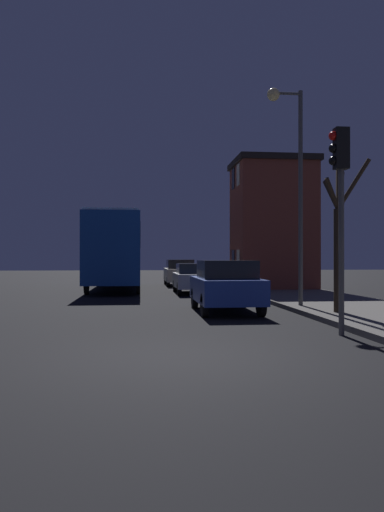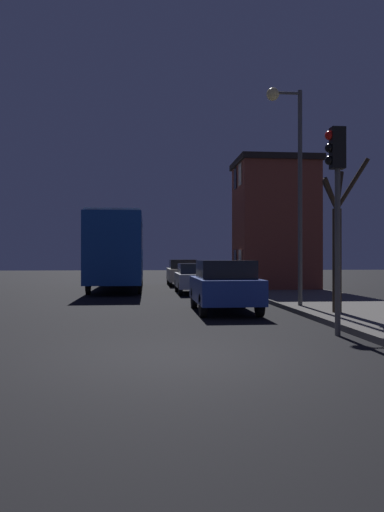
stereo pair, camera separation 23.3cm
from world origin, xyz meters
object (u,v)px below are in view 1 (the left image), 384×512
Objects in this scene: car_mid_lane at (193,278)px; traffic_light at (340,187)px; bus at (116,247)px; streetlamp at (291,161)px; car_far_lane at (180,272)px; bare_tree at (339,235)px; car_near_lane at (226,285)px.

traffic_light is at bearing -82.14° from car_mid_lane.
bus reaches higher than car_mid_lane.
streetlamp is at bearing 84.00° from traffic_light.
bare_tree is at bearing -79.09° from car_far_lane.
bare_tree is 10.40m from car_mid_lane.
car_mid_lane is (-0.11, 8.28, -0.09)m from car_near_lane.
streetlamp is at bearing 12.88° from car_near_lane.
bus is 2.74× the size of car_near_lane.
car_near_lane is at bearing -71.48° from bus.
traffic_light is 1.01× the size of car_far_lane.
car_far_lane is at bearing 90.85° from car_mid_lane.
car_mid_lane is at bearing 90.79° from car_near_lane.
car_near_lane is at bearing 109.51° from traffic_light.
bare_tree is at bearing -62.33° from bus.
traffic_light is 1.16× the size of car_near_lane.
car_far_lane is (3.67, 3.54, -1.48)m from bus.
streetlamp is 4.61m from car_near_lane.
bare_tree is at bearing 68.00° from traffic_light.
traffic_light is 5.59m from car_near_lane.
car_far_lane is (-2.46, 14.64, -4.03)m from streetlamp.
traffic_light reaches higher than car_mid_lane.
traffic_light is 17.33m from bus.
streetlamp is at bearing -61.09° from bus.
bus is (-6.89, 13.13, -0.05)m from bare_tree.
bare_tree is 1.08× the size of car_mid_lane.
car_mid_lane is at bearing 106.87° from streetlamp.
bare_tree reaches higher than car_near_lane.
car_far_lane reaches higher than car_mid_lane.
bus is 2.38× the size of car_far_lane.
streetlamp is 3.31m from bare_tree.
car_far_lane is at bearing 100.91° from bare_tree.
car_near_lane is (-3.00, 1.52, -1.50)m from bare_tree.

